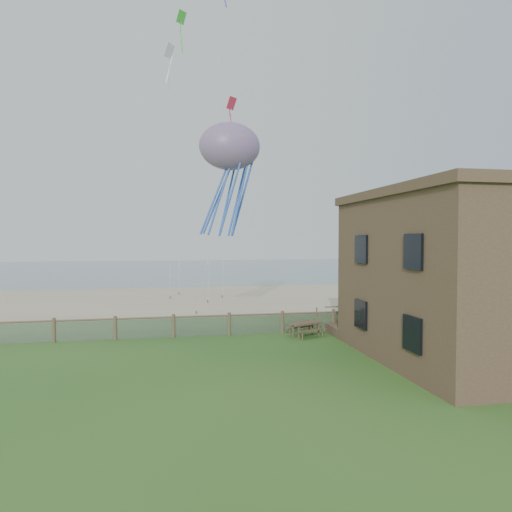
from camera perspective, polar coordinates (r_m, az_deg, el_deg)
name	(u,v)px	position (r m, az deg, el deg)	size (l,w,h in m)	color
ground	(248,365)	(19.59, -0.95, -13.44)	(160.00, 160.00, 0.00)	#27581E
sand_beach	(205,298)	(41.06, -6.34, -5.30)	(72.00, 20.00, 0.02)	tan
ocean	(186,268)	(84.82, -8.75, -1.55)	(160.00, 68.00, 0.02)	slate
chainlink_fence	(229,325)	(25.25, -3.36, -8.65)	(36.20, 0.20, 1.25)	brown
motel_deck	(454,326)	(29.10, 23.50, -7.99)	(15.00, 2.00, 0.50)	brown
picnic_table	(306,329)	(25.18, 6.25, -9.09)	(1.79, 1.35, 0.76)	brown
octopus_kite	(230,177)	(29.76, -3.29, 9.78)	(3.75, 2.64, 7.71)	#D85622
kite_white	(169,61)	(39.52, -10.81, 22.84)	(1.07, 0.70, 2.64)	white
kite_red	(232,111)	(38.63, -3.08, 17.62)	(1.00, 0.70, 2.28)	#D92644
kite_green	(181,28)	(44.07, -9.31, 26.30)	(1.03, 0.70, 2.87)	green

